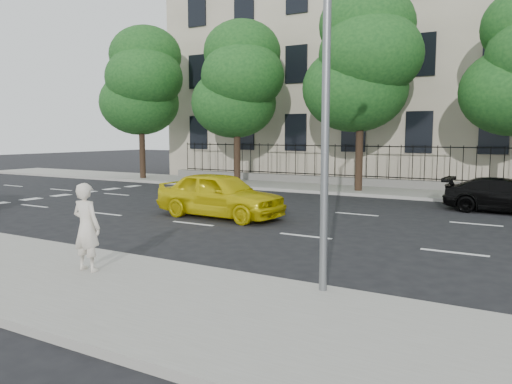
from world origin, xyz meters
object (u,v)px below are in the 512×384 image
Objects in this scene: street_light at (339,5)px; woman_near at (86,227)px; yellow_taxi at (220,195)px; black_sedan at (507,196)px.

woman_near is (-4.62, -1.73, -4.10)m from street_light.
street_light reaches higher than yellow_taxi.
yellow_taxi is at bearing 127.56° from black_sedan.
black_sedan is at bearing -118.66° from woman_near.
street_light reaches higher than black_sedan.
woman_near is at bearing -159.50° from street_light.
yellow_taxi is at bearing 138.22° from street_light.
black_sedan is (2.18, 11.86, -4.51)m from street_light.
street_light is at bearing 171.71° from black_sedan.
yellow_taxi reaches higher than black_sedan.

